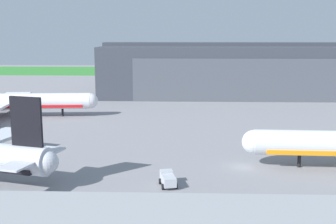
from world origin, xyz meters
TOP-DOWN VIEW (x-y plane):
  - ground_plane at (0.00, 0.00)m, footprint 440.00×440.00m
  - grass_field_strip at (0.00, 177.42)m, footprint 440.00×56.00m
  - maintenance_hangar at (11.97, 84.93)m, footprint 99.45×36.20m
  - airliner_far_left at (-56.70, 40.13)m, footprint 48.87×39.51m
  - ops_van at (-12.08, -9.43)m, footprint 2.81×4.13m

SIDE VIEW (x-z plane):
  - ground_plane at x=0.00m, z-range 0.00..0.00m
  - grass_field_strip at x=0.00m, z-range 0.00..0.08m
  - ops_van at x=-12.08m, z-range 0.05..2.02m
  - airliner_far_left at x=-56.70m, z-range -2.61..10.38m
  - maintenance_hangar at x=11.97m, z-range -0.46..17.62m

